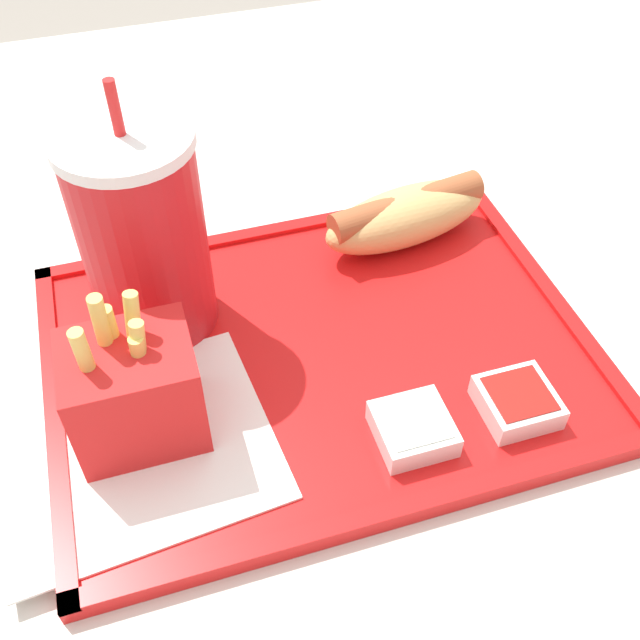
# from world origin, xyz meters

# --- Properties ---
(dining_table) EXTENTS (1.22, 1.12, 0.75)m
(dining_table) POSITION_xyz_m (0.00, 0.00, 0.37)
(dining_table) COLOR beige
(dining_table) RESTS_ON ground_plane
(food_tray) EXTENTS (0.38, 0.28, 0.01)m
(food_tray) POSITION_xyz_m (-0.04, -0.02, 0.75)
(food_tray) COLOR red
(food_tray) RESTS_ON dining_table
(paper_napkin) EXTENTS (0.18, 0.16, 0.00)m
(paper_napkin) POSITION_xyz_m (-0.18, -0.06, 0.76)
(paper_napkin) COLOR white
(paper_napkin) RESTS_ON food_tray
(soda_cup) EXTENTS (0.09, 0.09, 0.19)m
(soda_cup) POSITION_xyz_m (-0.15, 0.05, 0.84)
(soda_cup) COLOR red
(soda_cup) RESTS_ON food_tray
(hot_dog_far) EXTENTS (0.15, 0.07, 0.05)m
(hot_dog_far) POSITION_xyz_m (0.06, 0.08, 0.78)
(hot_dog_far) COLOR tan
(hot_dog_far) RESTS_ON food_tray
(fries_carton) EXTENTS (0.08, 0.06, 0.11)m
(fries_carton) POSITION_xyz_m (-0.17, -0.05, 0.80)
(fries_carton) COLOR red
(fries_carton) RESTS_ON food_tray
(sauce_cup_mayo) EXTENTS (0.05, 0.05, 0.02)m
(sauce_cup_mayo) POSITION_xyz_m (-0.01, -0.10, 0.77)
(sauce_cup_mayo) COLOR silver
(sauce_cup_mayo) RESTS_ON food_tray
(sauce_cup_ketchup) EXTENTS (0.05, 0.05, 0.02)m
(sauce_cup_ketchup) POSITION_xyz_m (0.06, -0.11, 0.77)
(sauce_cup_ketchup) COLOR silver
(sauce_cup_ketchup) RESTS_ON food_tray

